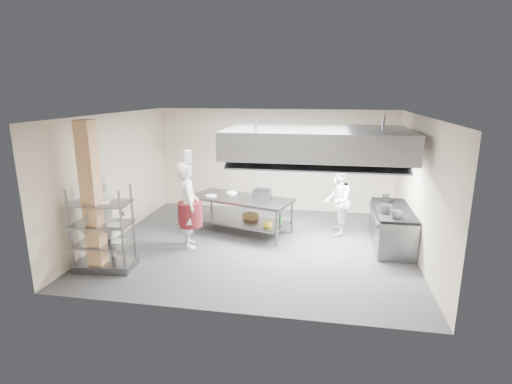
% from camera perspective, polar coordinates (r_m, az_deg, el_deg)
% --- Properties ---
extents(floor, '(7.00, 7.00, 0.00)m').
position_cam_1_polar(floor, '(9.46, 0.13, -7.53)').
color(floor, '#333335').
rests_on(floor, ground).
extents(ceiling, '(7.00, 7.00, 0.00)m').
position_cam_1_polar(ceiling, '(8.80, 0.14, 10.93)').
color(ceiling, silver).
rests_on(ceiling, wall_back).
extents(wall_back, '(7.00, 0.00, 7.00)m').
position_cam_1_polar(wall_back, '(11.92, 2.65, 4.54)').
color(wall_back, '#BDAE96').
rests_on(wall_back, ground).
extents(wall_left, '(0.00, 6.00, 6.00)m').
position_cam_1_polar(wall_left, '(10.21, -19.62, 2.06)').
color(wall_left, '#BDAE96').
rests_on(wall_left, ground).
extents(wall_right, '(0.00, 6.00, 6.00)m').
position_cam_1_polar(wall_right, '(9.10, 22.39, 0.39)').
color(wall_right, '#BDAE96').
rests_on(wall_right, ground).
extents(column, '(0.30, 0.30, 3.00)m').
position_cam_1_polar(column, '(8.32, -22.39, -0.83)').
color(column, '#E3AA74').
rests_on(column, floor).
extents(exhaust_hood, '(4.00, 2.50, 0.60)m').
position_cam_1_polar(exhaust_hood, '(9.12, 8.71, 7.10)').
color(exhaust_hood, gray).
rests_on(exhaust_hood, ceiling).
extents(hood_strip_a, '(1.60, 0.12, 0.04)m').
position_cam_1_polar(hood_strip_a, '(9.23, 3.02, 5.32)').
color(hood_strip_a, white).
rests_on(hood_strip_a, exhaust_hood).
extents(hood_strip_b, '(1.60, 0.12, 0.04)m').
position_cam_1_polar(hood_strip_b, '(9.19, 14.27, 4.86)').
color(hood_strip_b, white).
rests_on(hood_strip_b, exhaust_hood).
extents(wall_shelf, '(1.50, 0.28, 0.04)m').
position_cam_1_polar(wall_shelf, '(11.67, 11.37, 4.06)').
color(wall_shelf, gray).
rests_on(wall_shelf, wall_back).
extents(island, '(2.78, 1.80, 0.91)m').
position_cam_1_polar(island, '(10.14, -2.15, -3.28)').
color(island, gray).
rests_on(island, floor).
extents(island_worktop, '(2.78, 1.80, 0.06)m').
position_cam_1_polar(island_worktop, '(10.02, -2.17, -0.97)').
color(island_worktop, gray).
rests_on(island_worktop, island).
extents(island_undershelf, '(2.55, 1.63, 0.04)m').
position_cam_1_polar(island_undershelf, '(10.19, -2.14, -4.11)').
color(island_undershelf, slate).
rests_on(island_undershelf, island).
extents(pass_rack, '(1.20, 0.77, 1.71)m').
position_cam_1_polar(pass_rack, '(8.53, -21.05, -4.89)').
color(pass_rack, gray).
rests_on(pass_rack, floor).
extents(cooking_range, '(0.80, 2.00, 0.84)m').
position_cam_1_polar(cooking_range, '(9.78, 18.80, -4.95)').
color(cooking_range, gray).
rests_on(cooking_range, floor).
extents(range_top, '(0.78, 1.96, 0.06)m').
position_cam_1_polar(range_top, '(9.65, 19.01, -2.43)').
color(range_top, black).
rests_on(range_top, cooking_range).
extents(chef_head, '(0.73, 0.85, 1.98)m').
position_cam_1_polar(chef_head, '(9.21, -9.69, -1.86)').
color(chef_head, silver).
rests_on(chef_head, floor).
extents(chef_line, '(0.70, 0.88, 1.74)m').
position_cam_1_polar(chef_line, '(10.07, 11.53, -1.24)').
color(chef_line, white).
rests_on(chef_line, floor).
extents(chef_plating, '(0.74, 1.19, 1.89)m').
position_cam_1_polar(chef_plating, '(8.67, -20.92, -3.95)').
color(chef_plating, silver).
rests_on(chef_plating, floor).
extents(griddle, '(0.47, 0.39, 0.21)m').
position_cam_1_polar(griddle, '(9.95, 0.87, -0.29)').
color(griddle, slate).
rests_on(griddle, island_worktop).
extents(wicker_basket, '(0.41, 0.35, 0.15)m').
position_cam_1_polar(wicker_basket, '(10.22, -0.75, -3.48)').
color(wicker_basket, '#98643D').
rests_on(wicker_basket, island_undershelf).
extents(stockpot, '(0.26, 0.26, 0.18)m').
position_cam_1_polar(stockpot, '(9.24, 18.00, -2.28)').
color(stockpot, gray).
rests_on(stockpot, range_top).
extents(plate_stack, '(0.28, 0.28, 0.05)m').
position_cam_1_polar(plate_stack, '(8.63, -20.87, -6.80)').
color(plate_stack, white).
rests_on(plate_stack, pass_rack).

